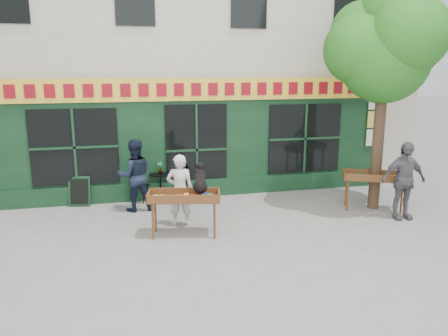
{
  "coord_description": "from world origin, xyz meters",
  "views": [
    {
      "loc": [
        -1.99,
        -9.39,
        3.56
      ],
      "look_at": [
        0.35,
        0.5,
        1.22
      ],
      "focal_mm": 35.0,
      "sensor_mm": 36.0,
      "label": 1
    }
  ],
  "objects_px": {
    "woman": "(180,190)",
    "book_cart_right": "(374,179)",
    "dog": "(200,177)",
    "bistro_table": "(161,181)",
    "man_right": "(403,181)",
    "book_cart_center": "(184,199)",
    "man_left": "(135,175)"
  },
  "relations": [
    {
      "from": "book_cart_right",
      "to": "man_left",
      "type": "distance_m",
      "value": 6.07
    },
    {
      "from": "bistro_table",
      "to": "man_left",
      "type": "distance_m",
      "value": 1.05
    },
    {
      "from": "book_cart_center",
      "to": "dog",
      "type": "height_order",
      "value": "dog"
    },
    {
      "from": "woman",
      "to": "book_cart_right",
      "type": "bearing_deg",
      "value": -168.76
    },
    {
      "from": "dog",
      "to": "man_left",
      "type": "bearing_deg",
      "value": 134.02
    },
    {
      "from": "book_cart_right",
      "to": "bistro_table",
      "type": "height_order",
      "value": "book_cart_right"
    },
    {
      "from": "book_cart_center",
      "to": "bistro_table",
      "type": "distance_m",
      "value": 2.71
    },
    {
      "from": "dog",
      "to": "book_cart_right",
      "type": "distance_m",
      "value": 4.67
    },
    {
      "from": "book_cart_right",
      "to": "man_right",
      "type": "xyz_separation_m",
      "value": [
        0.3,
        -0.75,
        0.12
      ]
    },
    {
      "from": "bistro_table",
      "to": "dog",
      "type": "bearing_deg",
      "value": -77.38
    },
    {
      "from": "book_cart_center",
      "to": "man_left",
      "type": "height_order",
      "value": "man_left"
    },
    {
      "from": "dog",
      "to": "man_right",
      "type": "distance_m",
      "value": 4.91
    },
    {
      "from": "woman",
      "to": "dog",
      "type": "bearing_deg",
      "value": 127.89
    },
    {
      "from": "book_cart_right",
      "to": "man_right",
      "type": "relative_size",
      "value": 0.86
    },
    {
      "from": "woman",
      "to": "man_left",
      "type": "height_order",
      "value": "man_left"
    },
    {
      "from": "man_left",
      "to": "book_cart_right",
      "type": "bearing_deg",
      "value": 161.28
    },
    {
      "from": "woman",
      "to": "man_left",
      "type": "distance_m",
      "value": 1.66
    },
    {
      "from": "woman",
      "to": "book_cart_right",
      "type": "height_order",
      "value": "woman"
    },
    {
      "from": "dog",
      "to": "woman",
      "type": "bearing_deg",
      "value": 127.89
    },
    {
      "from": "book_cart_right",
      "to": "man_left",
      "type": "height_order",
      "value": "man_left"
    },
    {
      "from": "man_left",
      "to": "man_right",
      "type": "bearing_deg",
      "value": 155.46
    },
    {
      "from": "bistro_table",
      "to": "man_right",
      "type": "bearing_deg",
      "value": -26.89
    },
    {
      "from": "woman",
      "to": "book_cart_right",
      "type": "xyz_separation_m",
      "value": [
        4.95,
        -0.01,
        -0.02
      ]
    },
    {
      "from": "woman",
      "to": "bistro_table",
      "type": "bearing_deg",
      "value": -71.31
    },
    {
      "from": "book_cart_right",
      "to": "man_right",
      "type": "bearing_deg",
      "value": -44.91
    },
    {
      "from": "book_cart_center",
      "to": "woman",
      "type": "bearing_deg",
      "value": 101.33
    },
    {
      "from": "book_cart_center",
      "to": "book_cart_right",
      "type": "height_order",
      "value": "same"
    },
    {
      "from": "man_right",
      "to": "dog",
      "type": "bearing_deg",
      "value": -177.39
    },
    {
      "from": "dog",
      "to": "woman",
      "type": "relative_size",
      "value": 0.36
    },
    {
      "from": "dog",
      "to": "bistro_table",
      "type": "bearing_deg",
      "value": 113.95
    },
    {
      "from": "man_left",
      "to": "dog",
      "type": "bearing_deg",
      "value": 116.87
    },
    {
      "from": "bistro_table",
      "to": "woman",
      "type": "bearing_deg",
      "value": -82.64
    }
  ]
}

